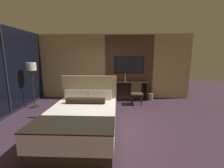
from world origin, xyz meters
The scene contains 10 objects.
ground_plane centered at (0.00, 0.00, 0.00)m, with size 16.00×16.00×0.00m, color #3D2838.
wall_back_tv_panel centered at (0.12, 2.59, 1.40)m, with size 7.20×0.09×2.80m.
wall_left_window centered at (-3.00, 0.40, 1.32)m, with size 0.06×6.00×2.80m.
bed centered at (-0.41, -0.66, 0.35)m, with size 1.65×2.28×1.29m.
desk centered at (0.95, 2.33, 0.52)m, with size 1.58×0.47×0.79m.
tv centered at (0.95, 2.52, 1.49)m, with size 1.27×0.04×0.72m.
desk_chair centered at (1.21, 1.75, 0.51)m, with size 0.45×0.45×0.87m.
floor_lamp centered at (-2.61, 1.15, 1.38)m, with size 0.34×0.34×1.64m.
vase_tall centered at (0.77, 2.24, 1.02)m, with size 0.08×0.08×0.47m.
waste_bin centered at (1.89, 2.27, 0.14)m, with size 0.22×0.22×0.28m.
Camera 1 is at (0.46, -4.05, 1.88)m, focal length 24.00 mm.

